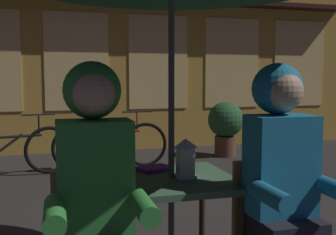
{
  "coord_description": "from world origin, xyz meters",
  "views": [
    {
      "loc": [
        -0.65,
        -2.28,
        1.32
      ],
      "look_at": [
        0.0,
        0.07,
        1.09
      ],
      "focal_mm": 43.9,
      "sensor_mm": 36.0,
      "label": 1
    }
  ],
  "objects": [
    {
      "name": "book",
      "position": [
        -0.06,
        0.2,
        0.75
      ],
      "size": [
        0.24,
        0.2,
        0.02
      ],
      "primitive_type": "cube",
      "rotation": [
        0.0,
        0.0,
        0.37
      ],
      "color": "#661E7A",
      "rests_on": "cafe_table"
    },
    {
      "name": "lantern",
      "position": [
        0.08,
        -0.03,
        0.86
      ],
      "size": [
        0.11,
        0.11,
        0.23
      ],
      "color": "white",
      "rests_on": "cafe_table"
    },
    {
      "name": "cafe_table",
      "position": [
        0.0,
        0.0,
        0.64
      ],
      "size": [
        0.72,
        0.72,
        0.74
      ],
      "color": "#42664C",
      "rests_on": "ground_plane"
    },
    {
      "name": "bicycle_third",
      "position": [
        0.11,
        3.61,
        0.35
      ],
      "size": [
        1.68,
        0.1,
        0.84
      ],
      "color": "black",
      "rests_on": "ground_plane"
    },
    {
      "name": "bicycle_second",
      "position": [
        -1.26,
        3.44,
        0.35
      ],
      "size": [
        1.66,
        0.38,
        0.84
      ],
      "color": "black",
      "rests_on": "ground_plane"
    },
    {
      "name": "person_left_hooded",
      "position": [
        -0.48,
        -0.43,
        0.85
      ],
      "size": [
        0.45,
        0.56,
        1.4
      ],
      "color": "black",
      "rests_on": "ground_plane"
    },
    {
      "name": "chair_right",
      "position": [
        0.48,
        -0.37,
        0.49
      ],
      "size": [
        0.4,
        0.4,
        0.87
      ],
      "color": "olive",
      "rests_on": "ground_plane"
    },
    {
      "name": "person_right_hooded",
      "position": [
        0.48,
        -0.43,
        0.85
      ],
      "size": [
        0.45,
        0.56,
        1.4
      ],
      "color": "black",
      "rests_on": "ground_plane"
    },
    {
      "name": "potted_plant",
      "position": [
        2.1,
        4.07,
        0.54
      ],
      "size": [
        0.6,
        0.6,
        0.92
      ],
      "color": "brown",
      "rests_on": "ground_plane"
    }
  ]
}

